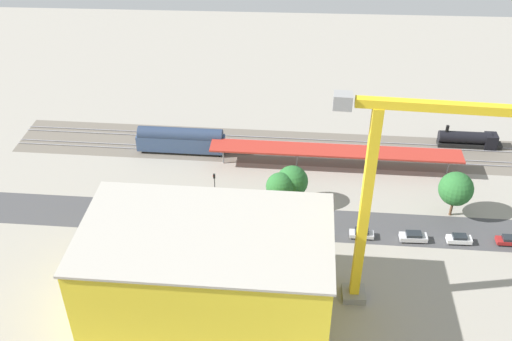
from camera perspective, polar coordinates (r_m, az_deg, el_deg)
The scene contains 22 objects.
ground_plane at distance 112.89m, azimuth 5.72°, elevation -3.87°, with size 206.81×206.81×0.00m, color gray.
rail_bed at distance 130.33m, azimuth 5.47°, elevation 2.09°, with size 129.25×13.56×0.01m, color #665E54.
street_asphalt at distance 109.85m, azimuth 5.78°, elevation -5.16°, with size 129.25×9.00×0.01m, color #424244.
track_rails at distance 130.23m, azimuth 5.47°, elevation 2.15°, with size 129.19×11.25×0.12m.
platform_canopy_near at distance 122.13m, azimuth 7.55°, elevation 1.86°, with size 51.00×6.38×4.56m.
locomotive at distance 137.66m, azimuth 19.73°, elevation 2.79°, with size 13.70×3.02×4.93m.
freight_coach_far at distance 128.05m, azimuth -7.18°, elevation 2.92°, with size 18.76×3.74×5.85m.
parked_car_0 at distance 113.89m, azimuth 22.99°, elevation -6.18°, with size 4.58×1.90×1.59m.
parked_car_1 at distance 110.98m, azimuth 18.77°, elevation -6.23°, with size 4.29×1.73×1.66m.
parked_car_2 at distance 109.10m, azimuth 14.75°, elevation -6.15°, with size 4.79×1.92×1.75m.
parked_car_3 at distance 107.90m, azimuth 10.01°, elevation -5.95°, with size 4.31×1.93×1.69m.
parked_car_4 at distance 106.77m, azimuth 5.59°, elevation -6.01°, with size 4.47×1.85×1.69m.
parked_car_5 at distance 106.51m, azimuth 1.31°, elevation -5.97°, with size 4.22×1.97×1.60m.
parked_car_6 at distance 107.26m, azimuth -3.27°, elevation -5.61°, with size 4.13×1.86×1.82m.
construction_building at distance 89.16m, azimuth -4.59°, elevation -9.83°, with size 35.10×19.89×15.74m, color yellow.
construction_roof_slab at distance 83.67m, azimuth -4.85°, elevation -5.91°, with size 35.70×20.49×0.40m, color #ADA89E.
tower_crane at distance 83.93m, azimuth 12.19°, elevation -1.81°, with size 27.88×3.96×35.70m.
box_truck_0 at distance 107.52m, azimuth -11.50°, elevation -5.73°, with size 9.03×2.85×3.22m.
street_tree_0 at distance 111.11m, azimuth 3.46°, elevation -1.05°, with size 5.97×5.97×8.24m.
street_tree_1 at distance 109.46m, azimuth 2.31°, elevation -1.54°, with size 5.24×5.24×8.03m.
street_tree_2 at distance 113.67m, azimuth 18.51°, elevation -1.67°, with size 6.25×6.25×9.14m.
traffic_light at distance 111.39m, azimuth -3.96°, elevation -1.36°, with size 0.50×0.36×7.05m.
Camera 1 is at (6.47, 87.78, 70.68)m, focal length 42.01 mm.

